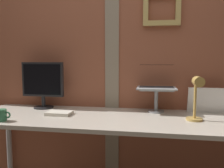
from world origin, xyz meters
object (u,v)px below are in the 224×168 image
(monitor, at_px, (43,82))
(laptop, at_px, (156,81))
(whiteboard_panel, at_px, (209,101))
(desk_lamp, at_px, (197,94))
(coffee_mug, at_px, (1,115))

(monitor, height_order, laptop, monitor)
(whiteboard_panel, bearing_deg, laptop, 174.42)
(laptop, bearing_deg, whiteboard_panel, -5.58)
(whiteboard_panel, height_order, desk_lamp, desk_lamp)
(monitor, xyz_separation_m, desk_lamp, (1.31, -0.29, -0.04))
(coffee_mug, bearing_deg, monitor, 79.94)
(whiteboard_panel, bearing_deg, desk_lamp, -116.42)
(laptop, bearing_deg, coffee_mug, -153.35)
(monitor, distance_m, laptop, 1.04)
(monitor, height_order, desk_lamp, monitor)
(monitor, bearing_deg, whiteboard_panel, 1.07)
(laptop, bearing_deg, desk_lamp, -52.58)
(monitor, bearing_deg, coffee_mug, -100.06)
(monitor, xyz_separation_m, whiteboard_panel, (1.47, 0.03, -0.14))
(laptop, height_order, desk_lamp, laptop)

